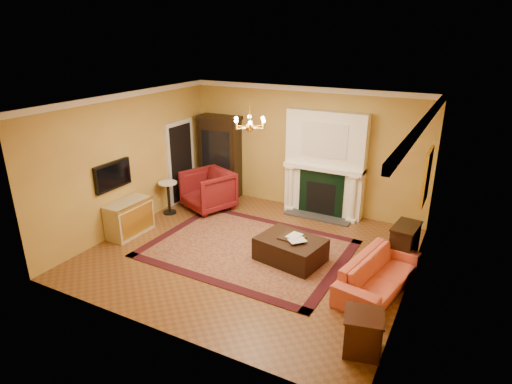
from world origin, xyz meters
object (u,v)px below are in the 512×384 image
Objects in this scene: china_cabinet at (221,158)px; coral_sofa at (379,269)px; wingback_armchair at (208,189)px; pedestal_table at (169,195)px; commode at (129,218)px; leather_ottoman at (291,249)px; console_table at (404,245)px; end_table at (363,334)px.

china_cabinet is 5.51m from coral_sofa.
wingback_armchair is (0.24, -1.00, -0.49)m from china_cabinet.
commode is (-0.03, -1.32, -0.08)m from pedestal_table.
pedestal_table is 3.63m from leather_ottoman.
pedestal_table is 5.35m from coral_sofa.
console_table is at bearing 17.21° from wingback_armchair.
console_table is at bearing 88.76° from end_table.
wingback_armchair is 1.91× the size of end_table.
china_cabinet reaches higher than leather_ottoman.
pedestal_table is 0.40× the size of coral_sofa.
coral_sofa is (5.26, -0.95, -0.07)m from pedestal_table.
end_table is (5.42, -2.60, -0.18)m from pedestal_table.
coral_sofa is 2.62× the size of console_table.
end_table is (4.72, -3.27, -0.26)m from wingback_armchair.
end_table is (5.45, -1.29, -0.10)m from commode.
leather_ottoman is at bearing 135.45° from end_table.
china_cabinet is 2.02× the size of commode.
wingback_armchair reaches higher than leather_ottoman.
console_table is at bearing 15.92° from commode.
commode is 0.84× the size of leather_ottoman.
pedestal_table is at bearing -113.17° from wingback_armchair.
wingback_armchair is at bearing 145.27° from end_table.
console_table is (0.22, 1.11, -0.01)m from coral_sofa.
leather_ottoman is (3.57, 0.56, -0.14)m from commode.
end_table is (0.16, -1.66, -0.11)m from coral_sofa.
china_cabinet is 3.64× the size of end_table.
china_cabinet is 1.90× the size of wingback_armchair.
commode is 1.34× the size of console_table.
end_table is at bearing -44.22° from china_cabinet.
china_cabinet is at bearing 81.53° from commode.
coral_sofa is (4.80, -2.61, -0.64)m from china_cabinet.
console_table is at bearing -0.14° from coral_sofa.
commode reaches higher than leather_ottoman.
china_cabinet reaches higher than wingback_armchair.
pedestal_table is at bearing 154.35° from end_table.
commode is 0.51× the size of coral_sofa.
wingback_armchair is at bearing 43.60° from pedestal_table.
leather_ottoman is at bearing -41.64° from china_cabinet.
leather_ottoman is at bearing -12.04° from pedestal_table.
leather_ottoman is at bearing -147.92° from console_table.
console_table is (0.06, 2.77, 0.10)m from end_table.
wingback_armchair is 0.89× the size of leather_ottoman.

